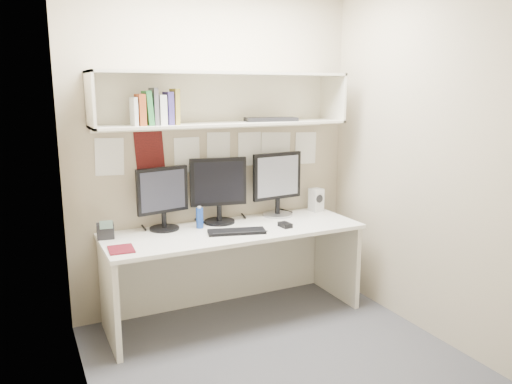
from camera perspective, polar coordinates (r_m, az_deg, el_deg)
name	(u,v)px	position (r m, az deg, el deg)	size (l,w,h in m)	color
floor	(272,353)	(3.63, 1.81, -17.94)	(2.40, 2.00, 0.01)	#424247
wall_back	(216,151)	(4.10, -4.59, 4.72)	(2.40, 0.02, 2.60)	tan
wall_front	(374,198)	(2.37, 13.30, -0.63)	(2.40, 0.02, 2.60)	tan
wall_left	(75,183)	(2.85, -19.94, 1.01)	(0.02, 2.00, 2.60)	tan
wall_right	(416,157)	(3.90, 17.82, 3.85)	(0.02, 2.00, 2.60)	tan
desk	(234,273)	(4.00, -2.52, -9.21)	(2.00, 0.70, 0.73)	white
overhead_hutch	(222,99)	(3.94, -3.93, 10.58)	(2.00, 0.38, 0.40)	beige
pinned_papers	(216,157)	(4.10, -4.55, 4.02)	(1.92, 0.01, 0.48)	white
monitor_left	(163,196)	(3.87, -10.60, -0.45)	(0.41, 0.23, 0.48)	black
monitor_center	(219,188)	(4.01, -4.30, 0.42)	(0.45, 0.25, 0.53)	black
monitor_right	(277,182)	(4.23, 2.45, 1.10)	(0.46, 0.26, 0.54)	#A5A5AA
keyboard	(237,232)	(3.77, -2.22, -4.55)	(0.43, 0.15, 0.02)	black
mouse	(285,225)	(3.93, 3.35, -3.78)	(0.07, 0.11, 0.03)	black
speaker	(316,200)	(4.45, 6.89, -0.89)	(0.11, 0.12, 0.20)	beige
blue_bottle	(200,218)	(3.91, -6.46, -2.93)	(0.06, 0.06, 0.17)	#163A98
maroon_notebook	(121,249)	(3.50, -15.15, -6.34)	(0.16, 0.20, 0.01)	#5D101A
desk_phone	(105,231)	(3.78, -16.84, -4.27)	(0.13, 0.12, 0.15)	black
book_stack	(155,109)	(3.68, -11.42, 9.32)	(0.33, 0.16, 0.26)	silver
hutch_tray	(271,119)	(4.06, 1.73, 8.30)	(0.42, 0.16, 0.03)	black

